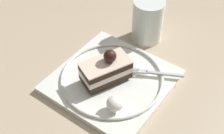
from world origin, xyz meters
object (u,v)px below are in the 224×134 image
(fork, at_px, (153,73))
(whipped_cream_dollop, at_px, (115,103))
(drink_glass_near, at_px, (148,21))
(dessert_plate, at_px, (112,80))
(cake_slice, at_px, (106,69))

(fork, bearing_deg, whipped_cream_dollop, -93.87)
(drink_glass_near, bearing_deg, dessert_plate, -81.33)
(whipped_cream_dollop, distance_m, fork, 0.13)
(whipped_cream_dollop, bearing_deg, fork, 86.13)
(fork, distance_m, drink_glass_near, 0.15)
(dessert_plate, bearing_deg, drink_glass_near, 98.67)
(dessert_plate, bearing_deg, whipped_cream_dollop, -48.31)
(dessert_plate, relative_size, whipped_cream_dollop, 7.20)
(fork, bearing_deg, dessert_plate, -136.10)
(dessert_plate, distance_m, fork, 0.09)
(fork, bearing_deg, drink_glass_near, 128.61)
(dessert_plate, relative_size, fork, 2.12)
(whipped_cream_dollop, bearing_deg, cake_slice, 140.55)
(dessert_plate, height_order, drink_glass_near, drink_glass_near)
(whipped_cream_dollop, bearing_deg, drink_glass_near, 109.11)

